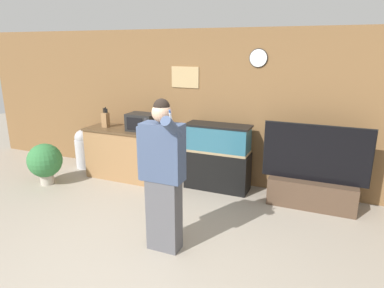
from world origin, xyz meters
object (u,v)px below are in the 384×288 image
object	(u,v)px
microwave	(142,122)
trash_bin	(84,148)
aquarium_on_stand	(218,157)
potted_plant	(45,161)
knife_block	(106,120)
counter_island	(130,154)
tv_on_stand	(312,184)
person_standing	(162,175)

from	to	relation	value
microwave	trash_bin	distance (m)	1.57
aquarium_on_stand	potted_plant	world-z (taller)	aquarium_on_stand
knife_block	aquarium_on_stand	xyz separation A→B (m)	(2.08, 0.16, -0.49)
potted_plant	trash_bin	world-z (taller)	trash_bin
microwave	aquarium_on_stand	world-z (taller)	microwave
counter_island	knife_block	world-z (taller)	knife_block
counter_island	microwave	distance (m)	0.66
aquarium_on_stand	tv_on_stand	xyz separation A→B (m)	(1.51, -0.10, -0.19)
microwave	potted_plant	size ratio (longest dim) A/B	0.68
microwave	person_standing	xyz separation A→B (m)	(1.34, -1.80, -0.13)
tv_on_stand	person_standing	distance (m)	2.45
counter_island	trash_bin	world-z (taller)	counter_island
counter_island	potted_plant	xyz separation A→B (m)	(-1.19, -0.82, -0.04)
counter_island	trash_bin	size ratio (longest dim) A/B	2.11
aquarium_on_stand	person_standing	size ratio (longest dim) A/B	0.62
microwave	trash_bin	xyz separation A→B (m)	(-1.42, 0.11, -0.67)
tv_on_stand	person_standing	world-z (taller)	person_standing
knife_block	microwave	bearing A→B (deg)	1.99
person_standing	trash_bin	world-z (taller)	person_standing
microwave	knife_block	xyz separation A→B (m)	(-0.74, -0.03, -0.01)
potted_plant	aquarium_on_stand	bearing A→B (deg)	19.07
knife_block	person_standing	bearing A→B (deg)	-40.45
counter_island	knife_block	size ratio (longest dim) A/B	4.39
trash_bin	aquarium_on_stand	bearing A→B (deg)	0.43
potted_plant	knife_block	bearing A→B (deg)	48.54
counter_island	tv_on_stand	xyz separation A→B (m)	(3.12, 0.05, -0.09)
microwave	tv_on_stand	xyz separation A→B (m)	(2.85, 0.04, -0.69)
knife_block	tv_on_stand	bearing A→B (deg)	0.98
trash_bin	counter_island	bearing A→B (deg)	-6.07
counter_island	microwave	world-z (taller)	microwave
knife_block	aquarium_on_stand	size ratio (longest dim) A/B	0.33
aquarium_on_stand	tv_on_stand	size ratio (longest dim) A/B	0.73
potted_plant	trash_bin	bearing A→B (deg)	87.64
tv_on_stand	counter_island	bearing A→B (deg)	-179.15
aquarium_on_stand	knife_block	bearing A→B (deg)	-175.65
microwave	knife_block	size ratio (longest dim) A/B	1.34
person_standing	potted_plant	distance (m)	3.00
tv_on_stand	microwave	bearing A→B (deg)	-179.28
tv_on_stand	potted_plant	bearing A→B (deg)	-168.58
potted_plant	trash_bin	size ratio (longest dim) A/B	0.94
trash_bin	knife_block	bearing A→B (deg)	-11.50
tv_on_stand	potted_plant	world-z (taller)	tv_on_stand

